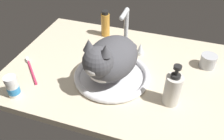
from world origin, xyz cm
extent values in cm
cube|color=beige|center=(0.00, 0.00, 1.50)|extent=(100.18, 68.79, 3.00)
torus|color=white|center=(-3.09, -6.63, 4.20)|extent=(31.62, 31.62, 2.40)
cylinder|color=white|center=(-3.09, -6.63, 3.30)|extent=(28.02, 28.02, 0.60)
cylinder|color=silver|center=(-3.09, 13.58, 4.18)|extent=(4.00, 4.00, 2.36)
cylinder|color=silver|center=(-3.09, 13.58, 14.80)|extent=(2.00, 2.00, 18.88)
sphere|color=silver|center=(-3.09, 13.58, 24.24)|extent=(2.20, 2.20, 2.20)
cylinder|color=silver|center=(-3.09, 9.65, 24.24)|extent=(2.00, 7.87, 2.00)
sphere|color=silver|center=(-3.09, 5.71, 24.24)|extent=(2.10, 2.10, 2.10)
cylinder|color=silver|center=(-10.29, 13.58, 3.80)|extent=(3.20, 3.20, 1.60)
cone|color=silver|center=(-10.29, 13.58, 6.59)|extent=(2.88, 2.88, 3.98)
cylinder|color=silver|center=(4.10, 13.58, 3.80)|extent=(3.20, 3.20, 1.60)
cone|color=silver|center=(4.10, 13.58, 6.59)|extent=(2.88, 2.88, 3.98)
ellipsoid|color=#4C4C51|center=(-3.09, -6.63, 13.02)|extent=(23.32, 28.42, 15.23)
sphere|color=#4C4C51|center=(-5.02, -16.56, 17.93)|extent=(11.19, 11.19, 11.19)
cone|color=#4C4C51|center=(-1.73, -17.20, 23.94)|extent=(4.25, 4.25, 4.19)
cone|color=#4C4C51|center=(-8.31, -15.93, 23.94)|extent=(4.25, 4.25, 4.19)
ellipsoid|color=silver|center=(-5.82, -20.68, 16.81)|extent=(5.25, 4.19, 3.58)
ellipsoid|color=silver|center=(-4.78, -15.32, 12.26)|extent=(11.53, 8.93, 8.38)
cylinder|color=#4C4C51|center=(-0.33, 7.63, 7.00)|extent=(5.30, 11.76, 3.20)
cylinder|color=silver|center=(21.79, -13.04, 9.04)|extent=(6.16, 6.16, 12.08)
cylinder|color=black|center=(21.79, -13.04, 15.68)|extent=(3.39, 3.39, 1.20)
cylinder|color=black|center=(21.79, -13.04, 17.57)|extent=(1.23, 1.23, 2.57)
cylinder|color=black|center=(21.79, -13.04, 19.46)|extent=(2.77, 2.77, 1.20)
cylinder|color=gold|center=(-17.12, 25.02, 8.94)|extent=(4.46, 4.46, 11.87)
cylinder|color=black|center=(-17.12, 25.02, 15.77)|extent=(3.34, 3.34, 1.80)
cylinder|color=white|center=(-35.04, -28.10, 6.55)|extent=(4.51, 4.51, 7.10)
cylinder|color=#338CD1|center=(-35.04, -28.10, 5.98)|extent=(4.64, 4.64, 2.84)
cylinder|color=white|center=(-35.04, -28.10, 11.09)|extent=(4.73, 4.73, 1.99)
cylinder|color=#B2B5BA|center=(34.24, 13.53, 5.47)|extent=(6.77, 6.77, 4.94)
cylinder|color=silver|center=(34.24, 13.53, 8.44)|extent=(6.90, 6.90, 1.00)
cylinder|color=#D83359|center=(-36.29, -14.71, 3.50)|extent=(12.21, 12.52, 1.00)
cube|color=white|center=(-42.95, -7.87, 4.10)|extent=(2.67, 2.70, 1.20)
camera|label=1|loc=(20.35, -77.60, 67.86)|focal=37.98mm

